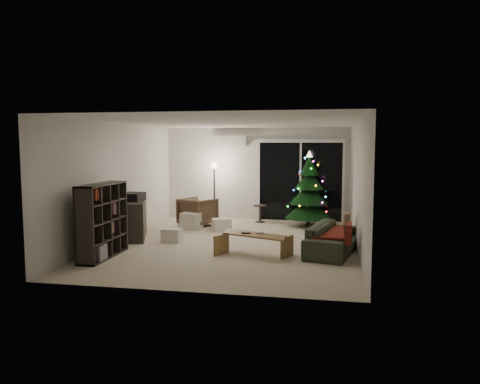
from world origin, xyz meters
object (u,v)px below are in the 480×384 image
Objects in this scene: bookshelf at (94,220)px; armchair at (198,212)px; sofa at (333,238)px; christmas_tree at (309,189)px; coffee_table at (254,245)px; media_cabinet at (133,220)px.

bookshelf reaches higher than armchair.
bookshelf is 3.65m from armchair.
christmas_tree reaches higher than sofa.
sofa is 0.98× the size of christmas_tree.
media_cabinet is at bearing -178.87° from coffee_table.
christmas_tree is (-0.59, 2.78, 0.68)m from sofa.
media_cabinet is at bearing 101.52° from bookshelf.
coffee_table is at bearing 123.12° from sofa.
armchair reaches higher than sofa.
media_cabinet is 0.71× the size of sofa.
sofa is 1.54m from coffee_table.
sofa is 1.45× the size of coffee_table.
bookshelf is 4.47m from sofa.
christmas_tree is at bearing 58.12° from bookshelf.
bookshelf reaches higher than sofa.
sofa is at bearing -78.07° from christmas_tree.
coffee_table is (-1.45, -0.53, -0.07)m from sofa.
sofa reaches higher than coffee_table.
media_cabinet reaches higher than armchair.
bookshelf is 1.72× the size of armchair.
sofa is (4.30, -0.59, -0.14)m from media_cabinet.
media_cabinet reaches higher than coffee_table.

